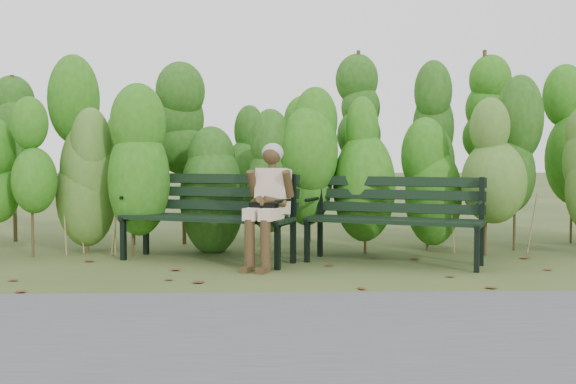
{
  "coord_description": "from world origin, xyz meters",
  "views": [
    {
      "loc": [
        -0.18,
        -6.24,
        1.1
      ],
      "look_at": [
        0.0,
        0.35,
        0.75
      ],
      "focal_mm": 42.0,
      "sensor_mm": 36.0,
      "label": 1
    }
  ],
  "objects": [
    {
      "name": "leaf_litter",
      "position": [
        0.12,
        -0.16,
        0.0
      ],
      "size": [
        5.64,
        2.16,
        0.01
      ],
      "color": "brown",
      "rests_on": "ground"
    },
    {
      "name": "hedge_band",
      "position": [
        0.0,
        1.86,
        1.26
      ],
      "size": [
        11.04,
        1.67,
        2.42
      ],
      "color": "#47381E",
      "rests_on": "ground"
    },
    {
      "name": "ground",
      "position": [
        0.0,
        0.0,
        0.0
      ],
      "size": [
        80.0,
        80.0,
        0.0
      ],
      "primitive_type": "plane",
      "color": "#324821"
    },
    {
      "name": "bench_right",
      "position": [
        1.11,
        0.65,
        0.53
      ],
      "size": [
        1.87,
        1.23,
        0.89
      ],
      "color": "black",
      "rests_on": "ground"
    },
    {
      "name": "bench_left",
      "position": [
        -0.8,
        0.85,
        0.54
      ],
      "size": [
        1.93,
        1.24,
        0.92
      ],
      "color": "black",
      "rests_on": "ground"
    },
    {
      "name": "seated_woman",
      "position": [
        -0.19,
        0.41,
        0.71
      ],
      "size": [
        0.55,
        0.73,
        1.23
      ],
      "color": "beige",
      "rests_on": "ground"
    },
    {
      "name": "footpath",
      "position": [
        0.0,
        -2.2,
        0.01
      ],
      "size": [
        60.0,
        2.5,
        0.01
      ],
      "primitive_type": "cube",
      "color": "#474749",
      "rests_on": "ground"
    }
  ]
}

